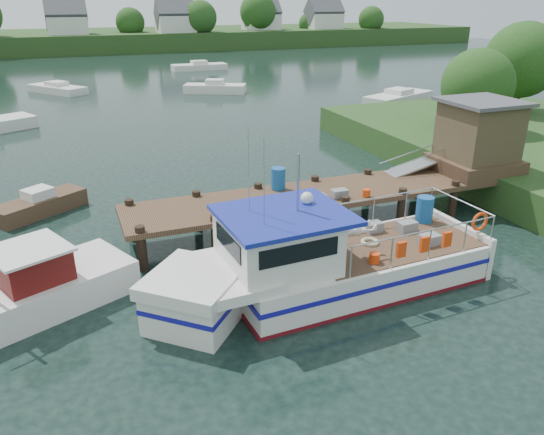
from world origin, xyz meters
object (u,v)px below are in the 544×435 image
object	(u,v)px
moored_d	(57,89)
moored_c	(398,97)
work_boat	(5,300)
moored_b	(215,88)
moored_rowboat	(40,204)
lobster_boat	(319,265)
dock	(428,158)
moored_far	(199,67)

from	to	relation	value
moored_d	moored_c	bearing A→B (deg)	-36.41
work_boat	moored_b	bearing A→B (deg)	41.42
moored_rowboat	lobster_boat	bearing A→B (deg)	-55.43
moored_d	moored_b	bearing A→B (deg)	-28.07
dock	moored_c	bearing A→B (deg)	58.50
work_boat	moored_rowboat	distance (m)	8.29
dock	lobster_boat	distance (m)	8.77
moored_d	dock	bearing A→B (deg)	-75.76
dock	moored_c	distance (m)	25.40
moored_rowboat	moored_b	size ratio (longest dim) A/B	0.65
lobster_boat	moored_far	distance (m)	54.60
lobster_boat	moored_b	xyz separation A→B (m)	(7.02, 36.61, -0.51)
moored_d	lobster_boat	bearing A→B (deg)	-87.23
lobster_boat	moored_rowboat	bearing A→B (deg)	125.30
moored_rowboat	moored_b	distance (m)	30.47
work_boat	moored_c	distance (m)	38.16
work_boat	moored_far	world-z (taller)	work_boat
dock	moored_c	xyz separation A→B (m)	(13.24, 21.60, -1.82)
lobster_boat	work_boat	world-z (taller)	lobster_boat
lobster_boat	moored_b	size ratio (longest dim) A/B	1.89
dock	moored_d	xyz separation A→B (m)	(-14.12, 37.36, -1.85)
dock	moored_d	bearing A→B (deg)	110.71
moored_b	moored_c	distance (m)	16.95
moored_rowboat	moored_c	xyz separation A→B (m)	(28.49, 16.26, 0.01)
moored_rowboat	work_boat	bearing A→B (deg)	-99.03
lobster_boat	work_boat	bearing A→B (deg)	165.11
moored_b	dock	bearing A→B (deg)	-99.10
moored_b	work_boat	bearing A→B (deg)	-123.92
moored_far	moored_b	bearing A→B (deg)	-113.78
lobster_boat	moored_d	bearing A→B (deg)	96.17
lobster_boat	moored_d	distance (m)	42.66
moored_c	moored_b	bearing A→B (deg)	129.95
work_boat	moored_far	xyz separation A→B (m)	(18.55, 51.88, -0.23)
dock	moored_far	size ratio (longest dim) A/B	2.48
work_boat	moored_rowboat	size ratio (longest dim) A/B	1.95
moored_far	moored_c	xyz separation A→B (m)	(10.70, -27.37, -0.00)
dock	moored_rowboat	bearing A→B (deg)	160.70
moored_rowboat	moored_c	distance (m)	32.80
work_boat	moored_b	xyz separation A→B (m)	(15.76, 34.78, -0.18)
dock	lobster_boat	world-z (taller)	lobster_boat
lobster_boat	moored_d	xyz separation A→B (m)	(-6.85, 42.10, -0.58)
lobster_boat	dock	bearing A→B (deg)	30.05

